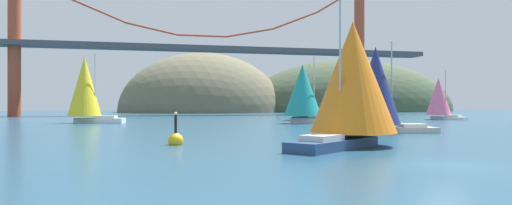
# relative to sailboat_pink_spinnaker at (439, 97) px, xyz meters

# --- Properties ---
(ground_plane) EXTENTS (360.00, 360.00, 0.00)m
(ground_plane) POSITION_rel_sailboat_pink_spinnaker_xyz_m (-38.62, -53.55, -4.09)
(ground_plane) COLOR navy
(headland_center) EXTENTS (56.34, 44.00, 40.60)m
(headland_center) POSITION_rel_sailboat_pink_spinnaker_xyz_m (-33.62, 81.45, -4.09)
(headland_center) COLOR #6B664C
(headland_center) RESTS_ON ground_plane
(headland_right) EXTENTS (82.11, 44.00, 37.99)m
(headland_right) POSITION_rel_sailboat_pink_spinnaker_xyz_m (21.38, 81.45, -4.09)
(headland_right) COLOR #425138
(headland_right) RESTS_ON ground_plane
(suspension_bridge) EXTENTS (122.93, 6.00, 35.37)m
(suspension_bridge) POSITION_rel_sailboat_pink_spinnaker_xyz_m (-38.62, 41.45, 13.17)
(suspension_bridge) COLOR #A34228
(suspension_bridge) RESTS_ON ground_plane
(sailboat_pink_spinnaker) EXTENTS (6.01, 7.95, 9.06)m
(sailboat_pink_spinnaker) POSITION_rel_sailboat_pink_spinnaker_xyz_m (0.00, 0.00, 0.00)
(sailboat_pink_spinnaker) COLOR white
(sailboat_pink_spinnaker) RESTS_ON ground_plane
(sailboat_yellow_sail) EXTENTS (9.16, 6.18, 10.56)m
(sailboat_yellow_sail) POSITION_rel_sailboat_pink_spinnaker_xyz_m (-61.58, -0.08, 1.28)
(sailboat_yellow_sail) COLOR white
(sailboat_yellow_sail) RESTS_ON ground_plane
(sailboat_orange_sail) EXTENTS (10.37, 9.20, 10.12)m
(sailboat_orange_sail) POSITION_rel_sailboat_pink_spinnaker_xyz_m (-38.70, -43.65, 0.56)
(sailboat_orange_sail) COLOR navy
(sailboat_orange_sail) RESTS_ON ground_plane
(sailboat_navy_sail) EXTENTS (9.14, 5.40, 9.31)m
(sailboat_navy_sail) POSITION_rel_sailboat_pink_spinnaker_xyz_m (-30.06, -31.53, 0.45)
(sailboat_navy_sail) COLOR #B7B2A8
(sailboat_navy_sail) RESTS_ON ground_plane
(sailboat_teal_sail) EXTENTS (9.85, 9.52, 9.95)m
(sailboat_teal_sail) POSITION_rel_sailboat_pink_spinnaker_xyz_m (-29.70, -9.07, 0.56)
(sailboat_teal_sail) COLOR white
(sailboat_teal_sail) RESTS_ON ground_plane
(sailboat_white_mainsail) EXTENTS (7.51, 10.71, 9.97)m
(sailboat_white_mainsail) POSITION_rel_sailboat_pink_spinnaker_xyz_m (-25.34, 3.33, 0.51)
(sailboat_white_mainsail) COLOR navy
(sailboat_white_mainsail) RESTS_ON ground_plane
(channel_buoy) EXTENTS (1.10, 1.10, 2.64)m
(channel_buoy) POSITION_rel_sailboat_pink_spinnaker_xyz_m (-50.60, -39.49, -3.72)
(channel_buoy) COLOR gold
(channel_buoy) RESTS_ON ground_plane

